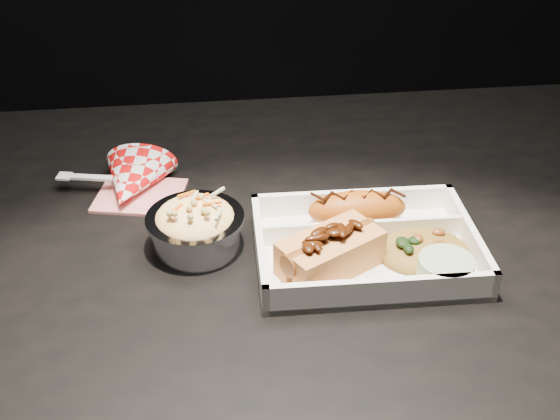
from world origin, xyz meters
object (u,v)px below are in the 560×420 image
object	(u,v)px
dining_table	(271,297)
napkin_fork	(132,182)
foil_coleslaw_cup	(195,225)
hotdog	(330,250)
food_tray	(365,250)
fried_pastry	(357,209)

from	to	relation	value
dining_table	napkin_fork	size ratio (longest dim) A/B	6.97
dining_table	foil_coleslaw_cup	bearing A→B (deg)	-176.95
dining_table	hotdog	world-z (taller)	hotdog
food_tray	napkin_fork	world-z (taller)	napkin_fork
hotdog	fried_pastry	bearing A→B (deg)	30.30
food_tray	hotdog	xyz separation A→B (m)	(-0.05, -0.03, 0.02)
hotdog	dining_table	bearing A→B (deg)	99.70
dining_table	hotdog	bearing A→B (deg)	-50.69
food_tray	foil_coleslaw_cup	world-z (taller)	foil_coleslaw_cup
hotdog	foil_coleslaw_cup	bearing A→B (deg)	125.84
dining_table	napkin_fork	xyz separation A→B (m)	(-0.17, 0.13, 0.11)
dining_table	hotdog	size ratio (longest dim) A/B	9.40
hotdog	foil_coleslaw_cup	world-z (taller)	foil_coleslaw_cup
dining_table	fried_pastry	size ratio (longest dim) A/B	10.08
napkin_fork	food_tray	bearing A→B (deg)	-19.93
food_tray	foil_coleslaw_cup	size ratio (longest dim) A/B	2.23
foil_coleslaw_cup	hotdog	bearing A→B (deg)	-24.54
food_tray	fried_pastry	bearing A→B (deg)	90.00
fried_pastry	hotdog	xyz separation A→B (m)	(-0.05, -0.08, 0.00)
dining_table	food_tray	world-z (taller)	food_tray
dining_table	hotdog	distance (m)	0.15
dining_table	fried_pastry	world-z (taller)	fried_pastry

